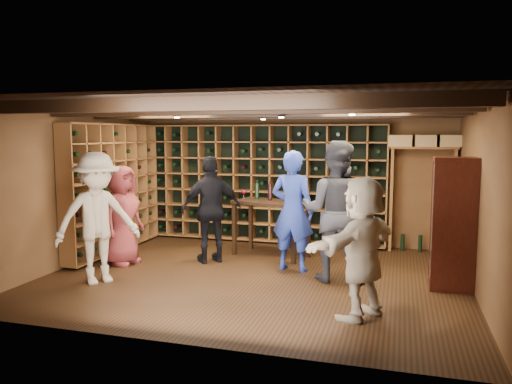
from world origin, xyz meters
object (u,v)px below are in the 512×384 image
(man_blue_shirt, at_px, (293,211))
(display_cabinet, at_px, (452,226))
(guest_red_floral, at_px, (123,215))
(man_grey_suit, at_px, (335,211))
(guest_woman_black, at_px, (212,209))
(guest_khaki, at_px, (97,218))
(guest_beige, at_px, (362,247))
(tasting_table, at_px, (271,208))

(man_blue_shirt, bearing_deg, display_cabinet, -178.83)
(display_cabinet, distance_m, guest_red_floral, 4.95)
(display_cabinet, xyz_separation_m, man_blue_shirt, (-2.25, 0.30, 0.07))
(man_grey_suit, relative_size, guest_woman_black, 1.15)
(guest_khaki, xyz_separation_m, guest_beige, (3.66, -0.35, -0.11))
(display_cabinet, height_order, guest_red_floral, display_cabinet)
(guest_woman_black, height_order, tasting_table, guest_woman_black)
(guest_red_floral, bearing_deg, man_grey_suit, -81.05)
(guest_khaki, height_order, guest_beige, guest_khaki)
(guest_red_floral, relative_size, guest_woman_black, 0.92)
(man_blue_shirt, height_order, guest_beige, man_blue_shirt)
(guest_khaki, bearing_deg, guest_woman_black, 2.95)
(man_blue_shirt, relative_size, guest_khaki, 1.00)
(guest_woman_black, bearing_deg, guest_beige, 104.95)
(display_cabinet, distance_m, guest_khaki, 4.86)
(tasting_table, bearing_deg, guest_beige, -39.75)
(man_grey_suit, bearing_deg, man_blue_shirt, -24.95)
(man_grey_suit, height_order, tasting_table, man_grey_suit)
(display_cabinet, relative_size, guest_woman_black, 1.01)
(tasting_table, bearing_deg, man_grey_suit, -26.58)
(display_cabinet, height_order, guest_khaki, guest_khaki)
(display_cabinet, bearing_deg, guest_red_floral, -178.90)
(guest_khaki, height_order, tasting_table, guest_khaki)
(guest_beige, height_order, tasting_table, guest_beige)
(guest_red_floral, height_order, guest_woman_black, guest_woman_black)
(guest_beige, xyz_separation_m, tasting_table, (-1.71, 2.52, 0.02))
(display_cabinet, height_order, tasting_table, display_cabinet)
(guest_red_floral, height_order, guest_khaki, guest_khaki)
(guest_red_floral, bearing_deg, display_cabinet, -80.72)
(guest_khaki, xyz_separation_m, tasting_table, (1.94, 2.17, -0.08))
(guest_beige, bearing_deg, guest_woman_black, -95.72)
(man_blue_shirt, relative_size, guest_red_floral, 1.16)
(man_blue_shirt, relative_size, tasting_table, 1.33)
(guest_woman_black, bearing_deg, tasting_table, 179.96)
(guest_red_floral, xyz_separation_m, guest_woman_black, (1.33, 0.51, 0.07))
(display_cabinet, relative_size, guest_khaki, 0.95)
(guest_beige, distance_m, tasting_table, 3.05)
(man_blue_shirt, relative_size, guest_beige, 1.14)
(man_grey_suit, distance_m, tasting_table, 1.68)
(display_cabinet, xyz_separation_m, guest_red_floral, (-4.95, -0.09, -0.06))
(man_blue_shirt, xyz_separation_m, guest_khaki, (-2.49, -1.39, -0.00))
(guest_beige, bearing_deg, man_blue_shirt, -115.59)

